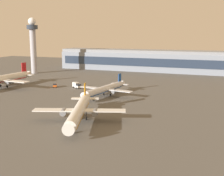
# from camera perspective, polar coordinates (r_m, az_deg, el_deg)

# --- Properties ---
(ground_plane) EXTENTS (416.00, 416.00, 0.00)m
(ground_plane) POSITION_cam_1_polar(r_m,az_deg,el_deg) (113.84, -3.44, -4.64)
(ground_plane) COLOR #56544F
(terminal_building) EXTENTS (159.38, 22.40, 16.40)m
(terminal_building) POSITION_cam_1_polar(r_m,az_deg,el_deg) (233.14, 8.98, 5.24)
(terminal_building) COLOR gray
(terminal_building) RESTS_ON ground
(control_tower) EXTENTS (8.00, 8.00, 40.56)m
(control_tower) POSITION_cam_1_polar(r_m,az_deg,el_deg) (224.81, -15.12, 8.70)
(control_tower) COLOR #A8A8B2
(control_tower) RESTS_ON ground
(airplane_near_gate) EXTENTS (31.43, 39.94, 10.54)m
(airplane_near_gate) POSITION_cam_1_polar(r_m,az_deg,el_deg) (101.22, -6.41, -4.33)
(airplane_near_gate) COLOR silver
(airplane_near_gate) RESTS_ON ground
(airplane_taxiway_distant) EXTENTS (37.04, 47.54, 12.19)m
(airplane_taxiway_distant) POSITION_cam_1_polar(r_m,az_deg,el_deg) (172.12, -20.92, 1.52)
(airplane_taxiway_distant) COLOR silver
(airplane_taxiway_distant) RESTS_ON ground
(airplane_mid_apron) EXTENTS (27.95, 35.75, 9.19)m
(airplane_mid_apron) POSITION_cam_1_polar(r_m,az_deg,el_deg) (140.31, -1.31, -0.20)
(airplane_mid_apron) COLOR silver
(airplane_mid_apron) RESTS_ON ground
(catering_truck) EXTENTS (6.06, 4.91, 3.05)m
(catering_truck) POSITION_cam_1_polar(r_m,az_deg,el_deg) (162.10, -6.88, 0.54)
(catering_truck) COLOR white
(catering_truck) RESTS_ON ground
(maintenance_van) EXTENTS (3.77, 4.57, 2.25)m
(maintenance_van) POSITION_cam_1_polar(r_m,az_deg,el_deg) (166.26, -11.04, 0.54)
(maintenance_van) COLOR #D85919
(maintenance_van) RESTS_ON ground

